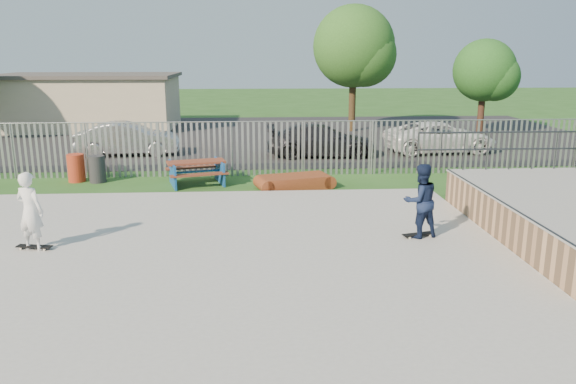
{
  "coord_description": "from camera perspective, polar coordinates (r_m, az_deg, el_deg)",
  "views": [
    {
      "loc": [
        1.84,
        -11.35,
        4.44
      ],
      "look_at": [
        2.65,
        2.0,
        1.1
      ],
      "focal_mm": 35.0,
      "sensor_mm": 36.0,
      "label": 1
    }
  ],
  "objects": [
    {
      "name": "skater_white",
      "position": [
        13.61,
        -24.72,
        -1.77
      ],
      "size": [
        0.75,
        0.62,
        1.77
      ],
      "primitive_type": "imported",
      "rotation": [
        0.0,
        0.0,
        2.78
      ],
      "color": "white",
      "rests_on": "concrete_slab"
    },
    {
      "name": "skateboard_a",
      "position": [
        13.82,
        13.1,
        -4.28
      ],
      "size": [
        0.82,
        0.4,
        0.08
      ],
      "rotation": [
        0.0,
        0.0,
        0.27
      ],
      "color": "black",
      "rests_on": "concrete_slab"
    },
    {
      "name": "parking_lot",
      "position": [
        30.73,
        -6.89,
        5.63
      ],
      "size": [
        40.0,
        18.0,
        0.02
      ],
      "primitive_type": "cube",
      "color": "black",
      "rests_on": "ground"
    },
    {
      "name": "fence",
      "position": [
        16.32,
        -6.33,
        1.77
      ],
      "size": [
        26.04,
        16.02,
        2.0
      ],
      "color": "gray",
      "rests_on": "ground"
    },
    {
      "name": "car_silver",
      "position": [
        25.71,
        -15.94,
        5.22
      ],
      "size": [
        4.5,
        1.85,
        1.45
      ],
      "primitive_type": "imported",
      "rotation": [
        0.0,
        0.0,
        1.64
      ],
      "color": "#B1B0B5",
      "rests_on": "parking_lot"
    },
    {
      "name": "tree_mid",
      "position": [
        32.54,
        6.69,
        14.46
      ],
      "size": [
        4.56,
        4.56,
        7.04
      ],
      "color": "#45321B",
      "rests_on": "ground"
    },
    {
      "name": "building",
      "position": [
        35.84,
        -19.61,
        8.69
      ],
      "size": [
        10.4,
        6.4,
        3.2
      ],
      "color": "beige",
      "rests_on": "ground"
    },
    {
      "name": "quarter_pipe",
      "position": [
        15.07,
        27.25,
        -2.5
      ],
      "size": [
        5.5,
        7.05,
        2.19
      ],
      "color": "tan",
      "rests_on": "ground"
    },
    {
      "name": "funbox",
      "position": [
        18.78,
        0.68,
        1.02
      ],
      "size": [
        2.38,
        1.62,
        0.43
      ],
      "rotation": [
        0.0,
        0.0,
        0.27
      ],
      "color": "brown",
      "rests_on": "ground"
    },
    {
      "name": "ground",
      "position": [
        12.32,
        -11.91,
        -7.41
      ],
      "size": [
        120.0,
        120.0,
        0.0
      ],
      "primitive_type": "plane",
      "color": "#27531C",
      "rests_on": "ground"
    },
    {
      "name": "picnic_table",
      "position": [
        19.55,
        -9.28,
        1.97
      ],
      "size": [
        2.3,
        2.05,
        0.82
      ],
      "rotation": [
        0.0,
        0.0,
        0.26
      ],
      "color": "brown",
      "rests_on": "ground"
    },
    {
      "name": "car_dark",
      "position": [
        24.54,
        3.45,
        5.25
      ],
      "size": [
        4.79,
        2.02,
        1.38
      ],
      "primitive_type": "imported",
      "rotation": [
        0.0,
        0.0,
        1.55
      ],
      "color": "#222227",
      "rests_on": "parking_lot"
    },
    {
      "name": "tree_right",
      "position": [
        32.83,
        19.33,
        11.56
      ],
      "size": [
        3.35,
        3.35,
        5.16
      ],
      "color": "#43281A",
      "rests_on": "ground"
    },
    {
      "name": "skateboard_b",
      "position": [
        13.85,
        -24.37,
        -5.15
      ],
      "size": [
        0.82,
        0.34,
        0.08
      ],
      "rotation": [
        0.0,
        0.0,
        -0.18
      ],
      "color": "black",
      "rests_on": "concrete_slab"
    },
    {
      "name": "concrete_slab",
      "position": [
        12.3,
        -11.92,
        -7.08
      ],
      "size": [
        15.0,
        12.0,
        0.15
      ],
      "primitive_type": "cube",
      "color": "#A2A29D",
      "rests_on": "ground"
    },
    {
      "name": "car_white",
      "position": [
        26.38,
        15.18,
        5.4
      ],
      "size": [
        5.12,
        2.69,
        1.37
      ],
      "primitive_type": "imported",
      "rotation": [
        0.0,
        0.0,
        1.66
      ],
      "color": "white",
      "rests_on": "parking_lot"
    },
    {
      "name": "skater_navy",
      "position": [
        13.58,
        13.3,
        -0.88
      ],
      "size": [
        1.01,
        0.87,
        1.77
      ],
      "primitive_type": "imported",
      "rotation": [
        0.0,
        0.0,
        3.41
      ],
      "color": "#131E3C",
      "rests_on": "concrete_slab"
    },
    {
      "name": "trash_bin_red",
      "position": [
        21.08,
        -20.72,
        2.3
      ],
      "size": [
        0.59,
        0.59,
        0.98
      ],
      "primitive_type": "cylinder",
      "color": "#A73119",
      "rests_on": "ground"
    },
    {
      "name": "trash_bin_grey",
      "position": [
        20.73,
        -18.81,
        2.23
      ],
      "size": [
        0.57,
        0.57,
        0.94
      ],
      "primitive_type": "cylinder",
      "color": "#2A2A2D",
      "rests_on": "ground"
    }
  ]
}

